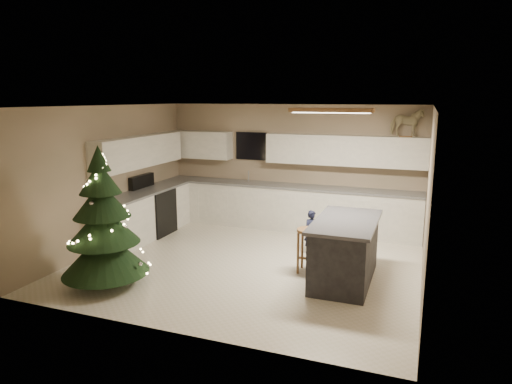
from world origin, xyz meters
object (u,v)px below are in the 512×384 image
(bar_stool, at_px, (308,240))
(christmas_tree, at_px, (103,229))
(toddler, at_px, (312,232))
(island, at_px, (345,250))
(rocking_horse, at_px, (407,122))

(bar_stool, height_order, christmas_tree, christmas_tree)
(bar_stool, relative_size, toddler, 0.90)
(island, xyz_separation_m, toddler, (-0.75, 1.02, -0.09))
(island, xyz_separation_m, christmas_tree, (-3.28, -1.39, 0.38))
(toddler, bearing_deg, bar_stool, -109.83)
(toddler, relative_size, rocking_horse, 1.26)
(rocking_horse, bearing_deg, bar_stool, 147.54)
(bar_stool, xyz_separation_m, rocking_horse, (1.26, 2.38, 1.74))
(bar_stool, distance_m, rocking_horse, 3.21)
(island, bearing_deg, christmas_tree, -156.98)
(island, bearing_deg, toddler, 126.38)
(rocking_horse, bearing_deg, christmas_tree, 130.35)
(bar_stool, height_order, toddler, toddler)
(bar_stool, xyz_separation_m, christmas_tree, (-2.68, -1.54, 0.32))
(bar_stool, distance_m, christmas_tree, 3.11)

